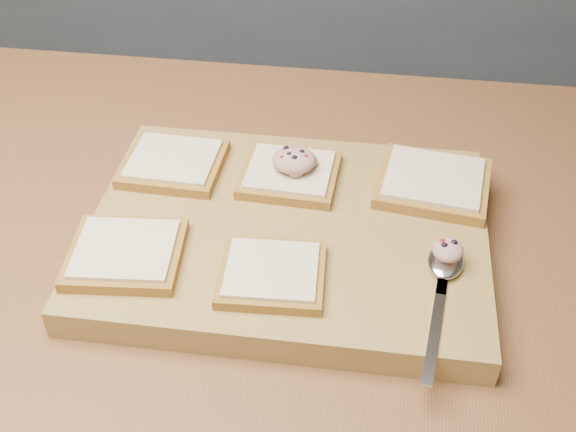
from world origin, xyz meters
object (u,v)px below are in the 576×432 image
at_px(tuna_salad_dollop, 294,160).
at_px(spoon, 444,270).
at_px(cutting_board, 288,235).
at_px(bread_far_center, 290,174).

relative_size(tuna_salad_dollop, spoon, 0.27).
xyz_separation_m(cutting_board, spoon, (0.17, -0.06, 0.02)).
height_order(bread_far_center, tuna_salad_dollop, tuna_salad_dollop).
distance_m(bread_far_center, spoon, 0.23).
bearing_deg(bread_far_center, tuna_salad_dollop, 13.62).
height_order(bread_far_center, spoon, bread_far_center).
relative_size(bread_far_center, tuna_salad_dollop, 2.26).
xyz_separation_m(bread_far_center, tuna_salad_dollop, (0.00, 0.00, 0.02)).
relative_size(cutting_board, tuna_salad_dollop, 8.47).
bearing_deg(bread_far_center, spoon, -37.32).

